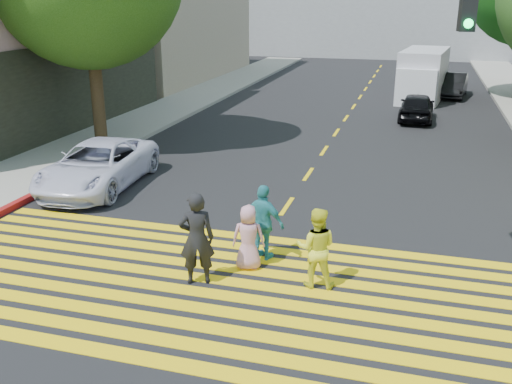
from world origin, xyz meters
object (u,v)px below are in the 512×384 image
at_px(pedestrian_child, 248,237).
at_px(pedestrian_extra, 264,223).
at_px(pedestrian_man, 197,239).
at_px(silver_car, 431,74).
at_px(white_sedan, 98,165).
at_px(dark_car_parked, 453,85).
at_px(white_van, 423,76).
at_px(dark_car_near, 417,106).
at_px(pedestrian_woman, 316,248).

height_order(pedestrian_child, pedestrian_extra, pedestrian_extra).
bearing_deg(pedestrian_man, silver_car, -120.50).
xyz_separation_m(white_sedan, dark_car_parked, (10.54, 19.44, -0.02)).
bearing_deg(white_sedan, white_van, 59.67).
relative_size(dark_car_near, white_van, 0.64).
height_order(pedestrian_woman, pedestrian_extra, pedestrian_extra).
distance_m(pedestrian_extra, white_van, 21.54).
height_order(pedestrian_child, white_sedan, pedestrian_child).
relative_size(pedestrian_man, silver_car, 0.40).
relative_size(white_sedan, silver_car, 1.01).
bearing_deg(dark_car_near, dark_car_parked, -102.83).
distance_m(pedestrian_woman, silver_car, 27.74).
bearing_deg(white_van, white_sedan, -109.44).
bearing_deg(pedestrian_woman, pedestrian_extra, -42.11).
relative_size(pedestrian_man, white_van, 0.32).
xyz_separation_m(dark_car_near, dark_car_parked, (1.79, 7.11, 0.02)).
distance_m(pedestrian_woman, dark_car_near, 16.62).
xyz_separation_m(pedestrian_man, pedestrian_extra, (0.95, 1.39, -0.11)).
xyz_separation_m(pedestrian_child, white_van, (3.17, 21.85, 0.56)).
height_order(pedestrian_woman, dark_car_parked, pedestrian_woman).
bearing_deg(white_sedan, dark_car_near, 50.59).
distance_m(pedestrian_extra, white_sedan, 6.77).
distance_m(pedestrian_man, white_sedan, 6.83).
height_order(pedestrian_child, dark_car_parked, pedestrian_child).
bearing_deg(pedestrian_child, dark_car_parked, -113.23).
xyz_separation_m(pedestrian_woman, pedestrian_child, (-1.45, 0.37, -0.11)).
height_order(white_sedan, dark_car_near, white_sedan).
relative_size(silver_car, dark_car_parked, 1.20).
bearing_deg(dark_car_near, white_sedan, 56.00).
height_order(dark_car_near, silver_car, silver_car).
bearing_deg(dark_car_parked, dark_car_near, -97.05).
relative_size(pedestrian_extra, silver_car, 0.35).
bearing_deg(dark_car_near, pedestrian_child, 80.76).
bearing_deg(white_van, pedestrian_man, -93.01).
relative_size(white_sedan, dark_car_parked, 1.22).
distance_m(pedestrian_child, pedestrian_extra, 0.57).
bearing_deg(silver_car, dark_car_parked, 103.92).
height_order(pedestrian_man, pedestrian_child, pedestrian_man).
distance_m(pedestrian_child, dark_car_near, 16.46).
xyz_separation_m(pedestrian_man, dark_car_parked, (5.59, 24.14, -0.29)).
bearing_deg(silver_car, pedestrian_man, 79.29).
relative_size(silver_car, white_van, 0.81).
distance_m(dark_car_parked, white_van, 2.27).
xyz_separation_m(dark_car_parked, white_van, (-1.65, -1.43, 0.60)).
xyz_separation_m(dark_car_near, silver_car, (0.68, 11.11, 0.06)).
bearing_deg(dark_car_parked, pedestrian_woman, -90.97).
distance_m(pedestrian_man, silver_car, 28.50).
xyz_separation_m(white_sedan, dark_car_near, (8.75, 12.34, -0.04)).
bearing_deg(dark_car_near, pedestrian_man, 78.78).
height_order(pedestrian_woman, silver_car, pedestrian_woman).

